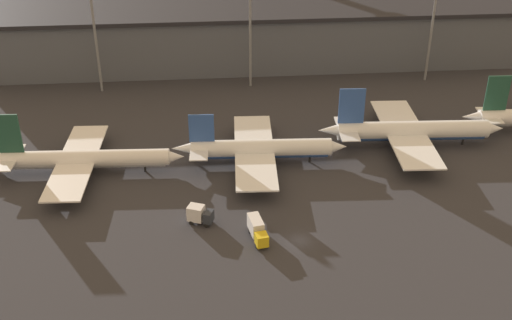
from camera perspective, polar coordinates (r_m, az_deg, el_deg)
ground at (r=120.67m, az=3.86°, el=-7.17°), size 600.00×600.00×0.00m
terminal_building at (r=203.60m, az=-0.15°, el=11.26°), size 160.80×31.94×17.58m
airplane_1 at (r=144.96m, az=-15.18°, el=0.07°), size 44.14×34.08×14.36m
airplane_2 at (r=143.61m, az=0.28°, el=0.98°), size 39.49×35.50×12.28m
airplane_3 at (r=155.38m, az=13.56°, el=2.53°), size 44.23×36.16×14.80m
service_vehicle_2 at (r=124.45m, az=-5.05°, el=-4.83°), size 5.40×4.10×3.70m
service_vehicle_3 at (r=119.82m, az=0.11°, el=-6.18°), size 3.50×7.97×3.68m
lamp_post_0 at (r=181.98m, az=-14.16°, el=11.20°), size 1.80×1.80×28.68m
lamp_post_1 at (r=180.10m, az=-0.52°, el=12.02°), size 1.80×1.80×29.43m
lamp_post_2 at (r=191.13m, az=15.46°, el=11.94°), size 1.80×1.80×29.04m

